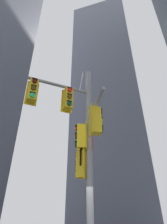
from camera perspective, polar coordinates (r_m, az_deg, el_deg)
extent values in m
cube|color=slate|center=(42.97, 7.36, 4.73)|extent=(12.97, 12.97, 52.29)
cylinder|color=gray|center=(7.51, 1.69, -10.89)|extent=(0.24, 0.24, 7.85)
cylinder|color=gray|center=(8.43, -7.17, 7.87)|extent=(2.17, 1.87, 0.13)
cylinder|color=gray|center=(7.06, 3.56, 1.65)|extent=(1.20, 2.07, 0.13)
cube|color=gold|center=(8.31, -5.11, 3.22)|extent=(0.39, 0.33, 1.14)
cube|color=gold|center=(8.16, -4.68, 3.91)|extent=(0.48, 0.48, 1.00)
cylinder|color=red|center=(8.21, -4.12, 6.65)|extent=(0.19, 0.18, 0.20)
cube|color=black|center=(8.28, -4.08, 7.33)|extent=(0.21, 0.20, 0.02)
cylinder|color=#3C2C06|center=(8.01, -4.22, 4.66)|extent=(0.19, 0.18, 0.20)
cube|color=black|center=(8.07, -4.17, 5.37)|extent=(0.21, 0.20, 0.02)
cylinder|color=#06311C|center=(7.81, -4.31, 2.56)|extent=(0.19, 0.18, 0.20)
cube|color=black|center=(7.87, -4.26, 3.32)|extent=(0.21, 0.20, 0.02)
cube|color=gold|center=(8.08, -15.32, 5.45)|extent=(0.39, 0.33, 1.14)
cube|color=gold|center=(7.93, -15.09, 6.20)|extent=(0.48, 0.48, 1.00)
cylinder|color=#360605|center=(7.98, -14.50, 9.02)|extent=(0.19, 0.18, 0.20)
cube|color=black|center=(8.05, -14.38, 9.71)|extent=(0.21, 0.20, 0.02)
cylinder|color=#3C2C06|center=(7.77, -14.83, 7.03)|extent=(0.19, 0.18, 0.20)
cube|color=black|center=(7.83, -14.71, 7.75)|extent=(0.21, 0.20, 0.02)
cylinder|color=#19C672|center=(7.56, -15.18, 4.93)|extent=(0.19, 0.18, 0.20)
cube|color=black|center=(7.63, -15.05, 5.69)|extent=(0.21, 0.20, 0.02)
cube|color=gold|center=(6.71, 2.15, -2.51)|extent=(0.26, 0.44, 1.14)
cube|color=gold|center=(6.76, 3.72, -2.65)|extent=(0.46, 0.46, 1.00)
cylinder|color=#360605|center=(6.98, 5.21, -0.26)|extent=(0.15, 0.20, 0.20)
cube|color=black|center=(7.04, 5.22, 0.58)|extent=(0.17, 0.23, 0.02)
cylinder|color=yellow|center=(6.80, 5.35, -2.80)|extent=(0.15, 0.20, 0.20)
cube|color=black|center=(6.86, 5.35, -1.92)|extent=(0.17, 0.23, 0.02)
cylinder|color=#06311C|center=(6.65, 5.50, -5.46)|extent=(0.15, 0.20, 0.20)
cube|color=black|center=(6.70, 5.49, -4.54)|extent=(0.17, 0.23, 0.02)
cube|color=yellow|center=(7.68, 0.67, -7.48)|extent=(0.20, 0.46, 1.14)
cube|color=yellow|center=(7.67, -0.76, -7.44)|extent=(0.44, 0.44, 1.00)
cylinder|color=red|center=(7.81, -2.21, -5.04)|extent=(0.13, 0.21, 0.20)
cube|color=black|center=(7.86, -2.24, -4.25)|extent=(0.15, 0.23, 0.02)
cylinder|color=#3C2C06|center=(7.66, -2.26, -7.40)|extent=(0.13, 0.21, 0.20)
cube|color=black|center=(7.71, -2.29, -6.58)|extent=(0.15, 0.23, 0.02)
cylinder|color=#06311C|center=(7.53, -2.32, -9.84)|extent=(0.13, 0.21, 0.20)
cube|color=black|center=(7.57, -2.35, -9.00)|extent=(0.15, 0.23, 0.02)
cube|color=gold|center=(7.39, 0.83, -15.33)|extent=(0.11, 0.48, 1.14)
cube|color=gold|center=(7.47, -0.53, -15.51)|extent=(0.39, 0.39, 1.00)
cylinder|color=#360605|center=(7.66, -1.88, -13.16)|extent=(0.09, 0.21, 0.20)
cube|color=black|center=(7.70, -1.90, -12.31)|extent=(0.11, 0.23, 0.02)
cylinder|color=#3C2C06|center=(7.56, -1.92, -15.68)|extent=(0.09, 0.21, 0.20)
cube|color=black|center=(7.60, -1.95, -14.81)|extent=(0.11, 0.23, 0.02)
cylinder|color=#19C672|center=(7.48, -1.97, -18.27)|extent=(0.09, 0.21, 0.20)
cube|color=black|center=(7.51, -2.00, -17.38)|extent=(0.11, 0.23, 0.02)
cube|color=white|center=(9.04, -0.82, 8.33)|extent=(0.64, 1.32, 0.28)
cube|color=#19479E|center=(9.04, -0.82, 8.33)|extent=(0.62, 1.28, 0.24)
cube|color=red|center=(7.84, 0.78, -8.53)|extent=(0.44, 0.49, 0.80)
cube|color=white|center=(7.84, 0.78, -8.53)|extent=(0.41, 0.45, 0.76)
cube|color=black|center=(7.53, 0.33, -13.61)|extent=(0.21, 0.57, 0.72)
cube|color=white|center=(7.53, 0.33, -13.61)|extent=(0.20, 0.53, 0.68)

